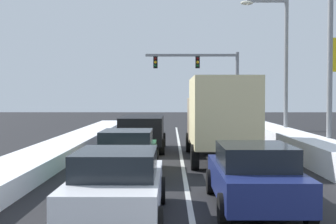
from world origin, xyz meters
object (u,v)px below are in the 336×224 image
Objects in this scene: box_truck_right_lane_second at (219,114)px; sedan_silver_right_lane_third at (213,130)px; sedan_navy_right_lane_nearest at (254,176)px; suv_black_center_lane_third at (143,130)px; traffic_light_gantry at (208,73)px; street_lamp_right_far at (280,57)px; sedan_white_center_lane_nearest at (117,185)px; sedan_green_center_lane_second at (127,152)px; street_lamp_right_mid at (322,38)px.

box_truck_right_lane_second reaches higher than sedan_silver_right_lane_third.
suv_black_center_lane_third is (-3.33, 11.70, 0.25)m from sedan_navy_right_lane_nearest.
traffic_light_gantry is 0.94× the size of street_lamp_right_far.
street_lamp_right_far reaches higher than sedan_silver_right_lane_third.
box_truck_right_lane_second is 4.98m from suv_black_center_lane_third.
sedan_white_center_lane_nearest is 18.26m from street_lamp_right_far.
traffic_light_gantry reaches higher than sedan_green_center_lane_second.
street_lamp_right_mid is at bearing 52.44° from sedan_white_center_lane_nearest.
box_truck_right_lane_second is at bearing -93.12° from sedan_silver_right_lane_third.
sedan_green_center_lane_second is (-0.32, 5.79, 0.00)m from sedan_white_center_lane_nearest.
sedan_navy_right_lane_nearest is at bearing -116.79° from street_lamp_right_mid.
sedan_navy_right_lane_nearest is 0.54× the size of street_lamp_right_mid.
sedan_white_center_lane_nearest is 28.74m from traffic_light_gantry.
suv_black_center_lane_third is 0.61× the size of street_lamp_right_far.
sedan_white_center_lane_nearest is 1.00× the size of sedan_green_center_lane_second.
traffic_light_gantry reaches higher than sedan_white_center_lane_nearest.
traffic_light_gantry is 12.26m from street_lamp_right_far.
sedan_green_center_lane_second is at bearing 126.66° from sedan_navy_right_lane_nearest.
street_lamp_right_far reaches higher than sedan_green_center_lane_second.
street_lamp_right_far reaches higher than box_truck_right_lane_second.
street_lamp_right_far is at bearing 75.00° from sedan_navy_right_lane_nearest.
suv_black_center_lane_third is at bearing 155.89° from street_lamp_right_mid.
sedan_navy_right_lane_nearest is 16.17m from street_lamp_right_far.
suv_black_center_lane_third is 9.17m from street_lamp_right_mid.
box_truck_right_lane_second is 7.36m from sedan_silver_right_lane_third.
box_truck_right_lane_second is at bearing -177.27° from street_lamp_right_mid.
sedan_navy_right_lane_nearest is 0.60× the size of traffic_light_gantry.
street_lamp_right_far is (4.05, 15.12, 4.06)m from sedan_navy_right_lane_nearest.
suv_black_center_lane_third is (-3.35, 3.57, -0.88)m from box_truck_right_lane_second.
sedan_silver_right_lane_third is at bearing 44.60° from suv_black_center_lane_third.
box_truck_right_lane_second is 1.47× the size of suv_black_center_lane_third.
sedan_silver_right_lane_third is 16.94m from sedan_white_center_lane_nearest.
sedan_white_center_lane_nearest is at bearing -108.54° from box_truck_right_lane_second.
street_lamp_right_far is at bearing 60.01° from box_truck_right_lane_second.
sedan_white_center_lane_nearest is at bearing -88.99° from suv_black_center_lane_third.
sedan_white_center_lane_nearest is (-3.12, -9.31, -1.14)m from box_truck_right_lane_second.
sedan_navy_right_lane_nearest is at bearing -105.00° from street_lamp_right_far.
street_lamp_right_far is at bearing 66.29° from sedan_white_center_lane_nearest.
sedan_silver_right_lane_third is 0.54× the size of street_lamp_right_mid.
sedan_white_center_lane_nearest and sedan_green_center_lane_second have the same top height.
suv_black_center_lane_third is at bearing -155.12° from street_lamp_right_far.
sedan_silver_right_lane_third is at bearing 86.88° from box_truck_right_lane_second.
street_lamp_right_mid reaches higher than sedan_silver_right_lane_third.
traffic_light_gantry is at bearing 87.77° from sedan_navy_right_lane_nearest.
traffic_light_gantry is (1.05, 27.01, 3.73)m from sedan_navy_right_lane_nearest.
traffic_light_gantry reaches higher than sedan_silver_right_lane_third.
traffic_light_gantry reaches higher than box_truck_right_lane_second.
sedan_navy_right_lane_nearest and sedan_silver_right_lane_third have the same top height.
traffic_light_gantry is 18.96m from street_lamp_right_mid.
street_lamp_right_mid reaches higher than box_truck_right_lane_second.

